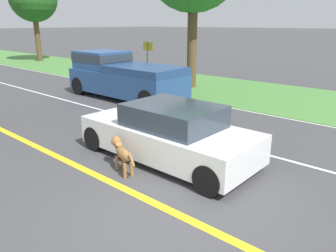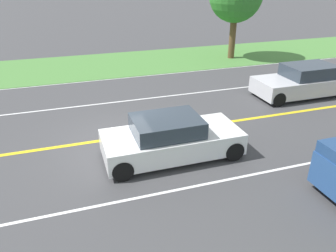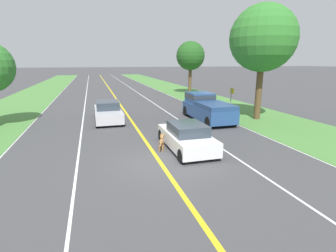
{
  "view_description": "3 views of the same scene",
  "coord_description": "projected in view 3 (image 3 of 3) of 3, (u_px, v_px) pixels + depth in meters",
  "views": [
    {
      "loc": [
        -3.77,
        -3.36,
        3.13
      ],
      "look_at": [
        1.64,
        1.4,
        0.85
      ],
      "focal_mm": 35.0,
      "sensor_mm": 36.0,
      "label": 1
    },
    {
      "loc": [
        10.32,
        -1.47,
        5.43
      ],
      "look_at": [
        1.72,
        1.36,
        1.07
      ],
      "focal_mm": 35.0,
      "sensor_mm": 36.0,
      "label": 2
    },
    {
      "loc": [
        -2.66,
        -10.43,
        4.32
      ],
      "look_at": [
        0.89,
        1.89,
        1.15
      ],
      "focal_mm": 28.0,
      "sensor_mm": 36.0,
      "label": 3
    }
  ],
  "objects": [
    {
      "name": "roadside_tree_right_near",
      "position": [
        263.0,
        39.0,
        18.74
      ],
      "size": [
        4.77,
        4.77,
        8.31
      ],
      "color": "brown",
      "rests_on": "ground"
    },
    {
      "name": "oncoming_car",
      "position": [
        108.0,
        112.0,
        19.49
      ],
      "size": [
        1.92,
        4.73,
        1.45
      ],
      "rotation": [
        0.0,
        0.0,
        3.14
      ],
      "color": "silver",
      "rests_on": "ground"
    },
    {
      "name": "centre_divider_line",
      "position": [
        160.0,
        163.0,
        11.48
      ],
      "size": [
        0.18,
        160.0,
        0.01
      ],
      "primitive_type": "cube",
      "color": "yellow",
      "rests_on": "ground"
    },
    {
      "name": "street_sign",
      "position": [
        231.0,
        98.0,
        21.21
      ],
      "size": [
        0.11,
        0.64,
        2.26
      ],
      "color": "gray",
      "rests_on": "ground"
    },
    {
      "name": "ego_car",
      "position": [
        187.0,
        137.0,
        13.14
      ],
      "size": [
        1.89,
        4.31,
        1.35
      ],
      "color": "white",
      "rests_on": "ground"
    },
    {
      "name": "roadside_tree_right_far",
      "position": [
        190.0,
        56.0,
        34.87
      ],
      "size": [
        3.79,
        3.79,
        6.94
      ],
      "color": "brown",
      "rests_on": "ground"
    },
    {
      "name": "dog",
      "position": [
        162.0,
        141.0,
        13.13
      ],
      "size": [
        0.5,
        1.15,
        0.75
      ],
      "rotation": [
        0.0,
        0.0,
        -0.34
      ],
      "color": "olive",
      "rests_on": "ground"
    },
    {
      "name": "lane_dash_oncoming",
      "position": [
        76.0,
        172.0,
        10.54
      ],
      "size": [
        0.1,
        160.0,
        0.01
      ],
      "primitive_type": "cube",
      "color": "white",
      "rests_on": "ground"
    },
    {
      "name": "pickup_truck",
      "position": [
        207.0,
        107.0,
        19.65
      ],
      "size": [
        2.1,
        5.46,
        1.92
      ],
      "color": "#284C84",
      "rests_on": "ground"
    },
    {
      "name": "lane_edge_line_right",
      "position": [
        293.0,
        148.0,
        13.36
      ],
      "size": [
        0.14,
        160.0,
        0.01
      ],
      "primitive_type": "cube",
      "color": "white",
      "rests_on": "ground"
    },
    {
      "name": "lane_dash_same_dir",
      "position": [
        232.0,
        155.0,
        12.42
      ],
      "size": [
        0.1,
        160.0,
        0.01
      ],
      "primitive_type": "cube",
      "color": "white",
      "rests_on": "ground"
    },
    {
      "name": "ground_plane",
      "position": [
        160.0,
        163.0,
        11.48
      ],
      "size": [
        400.0,
        400.0,
        0.0
      ],
      "primitive_type": "plane",
      "color": "#424244"
    }
  ]
}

